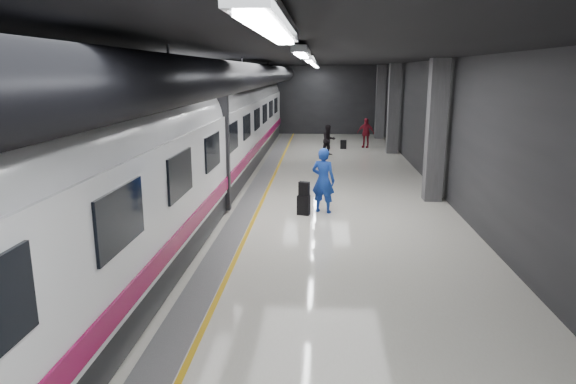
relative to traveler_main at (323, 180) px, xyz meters
name	(u,v)px	position (x,y,z in m)	size (l,w,h in m)	color
ground	(289,214)	(-1.00, -0.27, -0.97)	(40.00, 40.00, 0.00)	silver
platform_hall	(281,91)	(-1.29, 0.69, 2.57)	(10.02, 40.02, 4.51)	black
train	(177,143)	(-4.25, -0.27, 1.10)	(3.05, 38.00, 4.05)	black
traveler_main	(323,180)	(0.00, 0.00, 0.00)	(0.70, 0.46, 1.93)	#172EAC
suitcase_main	(304,205)	(-0.56, -0.33, -0.68)	(0.36, 0.22, 0.58)	black
shoulder_bag	(304,189)	(-0.55, -0.32, -0.18)	(0.30, 0.16, 0.40)	black
traveler_far_a	(329,140)	(0.29, 10.75, -0.21)	(0.74, 0.57, 1.52)	black
traveler_far_b	(366,133)	(2.35, 13.56, -0.16)	(0.95, 0.39, 1.61)	maroon
suitcase_far	(343,144)	(1.13, 12.97, -0.73)	(0.32, 0.21, 0.47)	black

